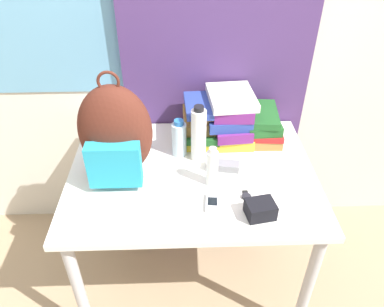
# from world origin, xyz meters

# --- Properties ---
(wall_back) EXTENTS (6.00, 0.06, 2.50)m
(wall_back) POSITION_xyz_m (-0.00, 0.91, 1.25)
(wall_back) COLOR silver
(wall_back) RESTS_ON ground_plane
(curtain_blue) EXTENTS (0.94, 0.04, 2.50)m
(curtain_blue) POSITION_xyz_m (0.14, 0.85, 1.25)
(curtain_blue) COLOR #4C336B
(curtain_blue) RESTS_ON ground_plane
(desk) EXTENTS (1.11, 0.82, 0.73)m
(desk) POSITION_xyz_m (0.00, 0.41, 0.64)
(desk) COLOR silver
(desk) RESTS_ON ground_plane
(backpack) EXTENTS (0.31, 0.25, 0.49)m
(backpack) POSITION_xyz_m (-0.32, 0.41, 0.93)
(backpack) COLOR #512319
(backpack) RESTS_ON desk
(book_stack_left) EXTENTS (0.21, 0.26, 0.21)m
(book_stack_left) POSITION_xyz_m (0.06, 0.67, 0.83)
(book_stack_left) COLOR yellow
(book_stack_left) RESTS_ON desk
(book_stack_center) EXTENTS (0.24, 0.29, 0.25)m
(book_stack_center) POSITION_xyz_m (0.20, 0.67, 0.85)
(book_stack_center) COLOR yellow
(book_stack_center) RESTS_ON desk
(book_stack_right) EXTENTS (0.23, 0.26, 0.15)m
(book_stack_right) POSITION_xyz_m (0.35, 0.67, 0.80)
(book_stack_right) COLOR olive
(book_stack_right) RESTS_ON desk
(water_bottle) EXTENTS (0.07, 0.07, 0.19)m
(water_bottle) POSITION_xyz_m (-0.06, 0.55, 0.82)
(water_bottle) COLOR silver
(water_bottle) RESTS_ON desk
(sports_bottle) EXTENTS (0.07, 0.07, 0.28)m
(sports_bottle) POSITION_xyz_m (0.03, 0.51, 0.86)
(sports_bottle) COLOR white
(sports_bottle) RESTS_ON desk
(sunscreen_bottle) EXTENTS (0.05, 0.05, 0.19)m
(sunscreen_bottle) POSITION_xyz_m (0.08, 0.33, 0.82)
(sunscreen_bottle) COLOR white
(sunscreen_bottle) RESTS_ON desk
(cell_phone) EXTENTS (0.06, 0.11, 0.02)m
(cell_phone) POSITION_xyz_m (0.08, 0.20, 0.74)
(cell_phone) COLOR #B7BCC6
(cell_phone) RESTS_ON desk
(sunglasses_case) EXTENTS (0.16, 0.08, 0.04)m
(sunglasses_case) POSITION_xyz_m (0.14, 0.42, 0.75)
(sunglasses_case) COLOR gray
(sunglasses_case) RESTS_ON desk
(camera_pouch) EXTENTS (0.12, 0.11, 0.07)m
(camera_pouch) POSITION_xyz_m (0.26, 0.13, 0.76)
(camera_pouch) COLOR black
(camera_pouch) RESTS_ON desk
(wristwatch) EXTENTS (0.04, 0.08, 0.01)m
(wristwatch) POSITION_xyz_m (0.22, 0.23, 0.73)
(wristwatch) COLOR black
(wristwatch) RESTS_ON desk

